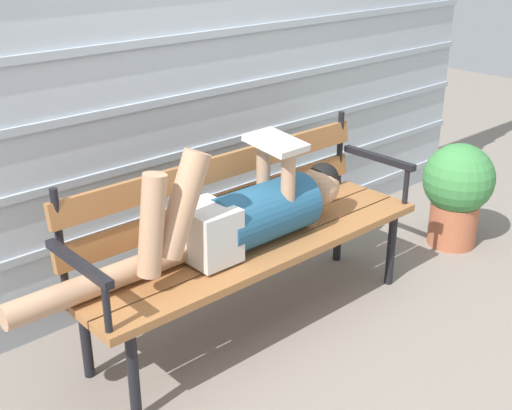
% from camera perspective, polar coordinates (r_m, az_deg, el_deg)
% --- Properties ---
extents(ground_plane, '(12.00, 12.00, 0.00)m').
position_cam_1_polar(ground_plane, '(3.16, 1.24, -10.91)').
color(ground_plane, gray).
extents(house_siding, '(4.73, 0.08, 2.54)m').
position_cam_1_polar(house_siding, '(3.21, -7.53, 14.02)').
color(house_siding, '#B2BCC6').
rests_on(house_siding, ground).
extents(park_bench, '(1.79, 0.49, 0.85)m').
position_cam_1_polar(park_bench, '(3.03, -0.88, -2.03)').
color(park_bench, '#9E6638').
rests_on(park_bench, ground).
extents(reclining_person, '(1.66, 0.26, 0.54)m').
position_cam_1_polar(reclining_person, '(2.88, -1.31, -0.86)').
color(reclining_person, '#23567A').
extents(potted_plant, '(0.41, 0.41, 0.62)m').
position_cam_1_polar(potted_plant, '(4.01, 16.93, 1.32)').
color(potted_plant, '#AD5B3D').
rests_on(potted_plant, ground).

